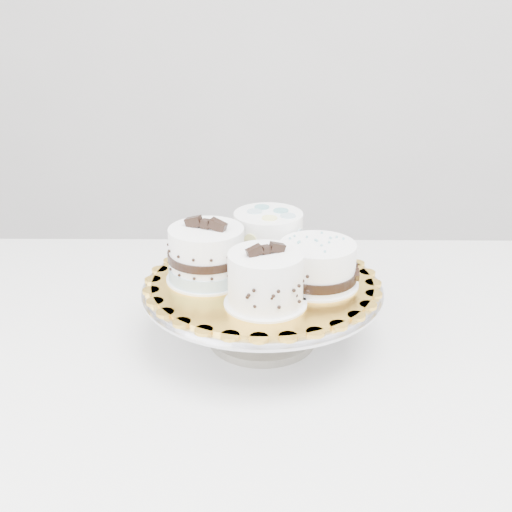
{
  "coord_description": "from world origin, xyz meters",
  "views": [
    {
      "loc": [
        -0.07,
        -0.59,
        1.25
      ],
      "look_at": [
        -0.1,
        0.25,
        0.89
      ],
      "focal_mm": 45.0,
      "sensor_mm": 36.0,
      "label": 1
    }
  ],
  "objects_px": {
    "cake_swirl": "(266,280)",
    "cake_dots": "(268,236)",
    "cake_stand": "(262,301)",
    "table": "(268,379)",
    "cake_board": "(262,282)",
    "cake_ribbon": "(318,265)",
    "cake_banded": "(207,256)"
  },
  "relations": [
    {
      "from": "cake_swirl",
      "to": "cake_dots",
      "type": "relative_size",
      "value": 0.99
    },
    {
      "from": "cake_stand",
      "to": "cake_swirl",
      "type": "bearing_deg",
      "value": -85.3
    },
    {
      "from": "table",
      "to": "cake_board",
      "type": "relative_size",
      "value": 3.74
    },
    {
      "from": "cake_ribbon",
      "to": "cake_board",
      "type": "bearing_deg",
      "value": 173.95
    },
    {
      "from": "cake_stand",
      "to": "cake_ribbon",
      "type": "bearing_deg",
      "value": -6.93
    },
    {
      "from": "cake_swirl",
      "to": "cake_banded",
      "type": "height_order",
      "value": "cake_banded"
    },
    {
      "from": "cake_ribbon",
      "to": "table",
      "type": "bearing_deg",
      "value": 162.98
    },
    {
      "from": "table",
      "to": "cake_stand",
      "type": "relative_size",
      "value": 3.43
    },
    {
      "from": "table",
      "to": "cake_board",
      "type": "height_order",
      "value": "cake_board"
    },
    {
      "from": "cake_board",
      "to": "cake_banded",
      "type": "relative_size",
      "value": 2.3
    },
    {
      "from": "cake_board",
      "to": "cake_dots",
      "type": "height_order",
      "value": "cake_dots"
    },
    {
      "from": "cake_stand",
      "to": "cake_board",
      "type": "xyz_separation_m",
      "value": [
        -0.0,
        0.0,
        0.03
      ]
    },
    {
      "from": "table",
      "to": "cake_banded",
      "type": "height_order",
      "value": "cake_banded"
    },
    {
      "from": "cake_banded",
      "to": "cake_swirl",
      "type": "bearing_deg",
      "value": -19.84
    },
    {
      "from": "table",
      "to": "cake_swirl",
      "type": "distance_m",
      "value": 0.23
    },
    {
      "from": "table",
      "to": "cake_ribbon",
      "type": "distance_m",
      "value": 0.22
    },
    {
      "from": "cake_stand",
      "to": "cake_swirl",
      "type": "relative_size",
      "value": 2.62
    },
    {
      "from": "cake_board",
      "to": "cake_swirl",
      "type": "distance_m",
      "value": 0.08
    },
    {
      "from": "table",
      "to": "cake_banded",
      "type": "distance_m",
      "value": 0.23
    },
    {
      "from": "cake_stand",
      "to": "cake_dots",
      "type": "bearing_deg",
      "value": 84.76
    },
    {
      "from": "cake_swirl",
      "to": "cake_banded",
      "type": "relative_size",
      "value": 0.95
    },
    {
      "from": "cake_board",
      "to": "cake_banded",
      "type": "height_order",
      "value": "cake_banded"
    },
    {
      "from": "cake_dots",
      "to": "cake_ribbon",
      "type": "relative_size",
      "value": 1.07
    },
    {
      "from": "cake_board",
      "to": "cake_ribbon",
      "type": "relative_size",
      "value": 2.54
    },
    {
      "from": "table",
      "to": "cake_stand",
      "type": "height_order",
      "value": "cake_stand"
    },
    {
      "from": "cake_stand",
      "to": "cake_ribbon",
      "type": "xyz_separation_m",
      "value": [
        0.08,
        -0.01,
        0.06
      ]
    },
    {
      "from": "cake_swirl",
      "to": "cake_ribbon",
      "type": "bearing_deg",
      "value": 16.12
    },
    {
      "from": "cake_board",
      "to": "cake_swirl",
      "type": "bearing_deg",
      "value": -85.3
    },
    {
      "from": "cake_stand",
      "to": "cake_banded",
      "type": "relative_size",
      "value": 2.5
    },
    {
      "from": "cake_stand",
      "to": "cake_dots",
      "type": "xyz_separation_m",
      "value": [
        0.01,
        0.08,
        0.07
      ]
    },
    {
      "from": "cake_swirl",
      "to": "cake_board",
      "type": "bearing_deg",
      "value": 69.82
    },
    {
      "from": "cake_banded",
      "to": "cake_ribbon",
      "type": "distance_m",
      "value": 0.16
    }
  ]
}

